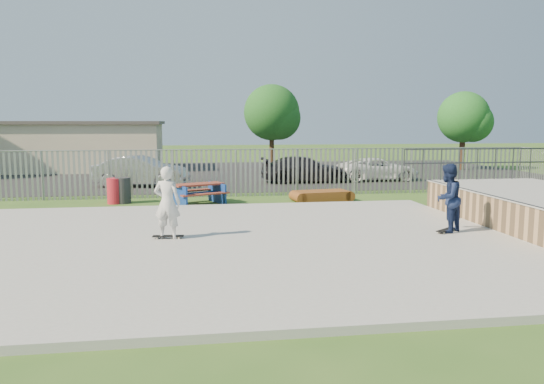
{
  "coord_description": "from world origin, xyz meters",
  "views": [
    {
      "loc": [
        -0.72,
        -13.25,
        3.14
      ],
      "look_at": [
        1.52,
        2.0,
        1.1
      ],
      "focal_mm": 35.0,
      "sensor_mm": 36.0,
      "label": 1
    }
  ],
  "objects": [
    {
      "name": "ground",
      "position": [
        0.0,
        0.0,
        0.0
      ],
      "size": [
        120.0,
        120.0,
        0.0
      ],
      "primitive_type": "plane",
      "color": "#325A1F",
      "rests_on": "ground"
    },
    {
      "name": "fence",
      "position": [
        1.0,
        4.59,
        1.0
      ],
      "size": [
        26.04,
        16.02,
        2.0
      ],
      "color": "gray",
      "rests_on": "ground"
    },
    {
      "name": "skater_white",
      "position": [
        -1.43,
        0.42,
        1.09
      ],
      "size": [
        0.78,
        0.61,
        1.88
      ],
      "primitive_type": "imported",
      "rotation": [
        0.0,
        0.0,
        2.88
      ],
      "color": "silver",
      "rests_on": "concrete_slab"
    },
    {
      "name": "trash_bin_red",
      "position": [
        -3.79,
        7.73,
        0.49
      ],
      "size": [
        0.59,
        0.59,
        0.99
      ],
      "primitive_type": "cylinder",
      "color": "red",
      "rests_on": "ground"
    },
    {
      "name": "car_white",
      "position": [
        9.03,
        14.02,
        0.62
      ],
      "size": [
        4.36,
        2.04,
        1.21
      ],
      "primitive_type": "imported",
      "rotation": [
        0.0,
        0.0,
        1.58
      ],
      "color": "white",
      "rests_on": "parking_lot"
    },
    {
      "name": "tree_mid",
      "position": [
        4.27,
        20.95,
        3.74
      ],
      "size": [
        3.6,
        3.6,
        5.56
      ],
      "color": "#47301C",
      "rests_on": "ground"
    },
    {
      "name": "tree_right",
      "position": [
        16.68,
        19.38,
        3.44
      ],
      "size": [
        3.32,
        3.32,
        5.12
      ],
      "color": "#442B1B",
      "rests_on": "ground"
    },
    {
      "name": "skateboard_b",
      "position": [
        -1.43,
        0.42,
        0.19
      ],
      "size": [
        0.81,
        0.27,
        0.08
      ],
      "rotation": [
        0.0,
        0.0,
        -0.09
      ],
      "color": "black",
      "rests_on": "concrete_slab"
    },
    {
      "name": "car_dark",
      "position": [
        4.97,
        13.74,
        0.69
      ],
      "size": [
        4.61,
        1.89,
        1.33
      ],
      "primitive_type": "imported",
      "rotation": [
        0.0,
        0.0,
        1.57
      ],
      "color": "black",
      "rests_on": "parking_lot"
    },
    {
      "name": "building",
      "position": [
        -8.0,
        23.0,
        1.61
      ],
      "size": [
        10.4,
        6.4,
        3.2
      ],
      "color": "beige",
      "rests_on": "ground"
    },
    {
      "name": "parking_lot",
      "position": [
        0.0,
        19.0,
        0.01
      ],
      "size": [
        40.0,
        18.0,
        0.02
      ],
      "primitive_type": "cube",
      "color": "black",
      "rests_on": "ground"
    },
    {
      "name": "trash_bin_grey",
      "position": [
        -3.49,
        7.78,
        0.5
      ],
      "size": [
        0.6,
        0.6,
        1.0
      ],
      "primitive_type": "cylinder",
      "color": "#29292C",
      "rests_on": "ground"
    },
    {
      "name": "car_silver",
      "position": [
        -3.3,
        13.03,
        0.76
      ],
      "size": [
        4.75,
        2.54,
        1.49
      ],
      "primitive_type": "imported",
      "rotation": [
        0.0,
        0.0,
        1.35
      ],
      "color": "#B0B1B5",
      "rests_on": "parking_lot"
    },
    {
      "name": "picnic_table",
      "position": [
        -0.59,
        7.08,
        0.41
      ],
      "size": [
        2.38,
        2.21,
        0.81
      ],
      "rotation": [
        0.0,
        0.0,
        0.42
      ],
      "color": "maroon",
      "rests_on": "ground"
    },
    {
      "name": "concrete_slab",
      "position": [
        0.0,
        0.0,
        0.07
      ],
      "size": [
        15.0,
        12.0,
        0.15
      ],
      "primitive_type": "cube",
      "color": "#9E9E99",
      "rests_on": "ground"
    },
    {
      "name": "skater_navy",
      "position": [
        6.06,
        0.14,
        1.09
      ],
      "size": [
        1.16,
        1.12,
        1.88
      ],
      "primitive_type": "imported",
      "rotation": [
        0.0,
        0.0,
        3.79
      ],
      "color": "#152043",
      "rests_on": "concrete_slab"
    },
    {
      "name": "quarter_pipe",
      "position": [
        9.5,
        1.04,
        0.56
      ],
      "size": [
        5.5,
        7.05,
        2.19
      ],
      "color": "tan",
      "rests_on": "ground"
    },
    {
      "name": "skateboard_a",
      "position": [
        6.06,
        0.14,
        0.19
      ],
      "size": [
        0.76,
        0.64,
        0.08
      ],
      "rotation": [
        0.0,
        0.0,
        0.65
      ],
      "color": "black",
      "rests_on": "concrete_slab"
    },
    {
      "name": "funbox",
      "position": [
        4.3,
        7.22,
        0.2
      ],
      "size": [
        2.18,
        1.31,
        0.41
      ],
      "rotation": [
        0.0,
        0.0,
        0.15
      ],
      "color": "brown",
      "rests_on": "ground"
    }
  ]
}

